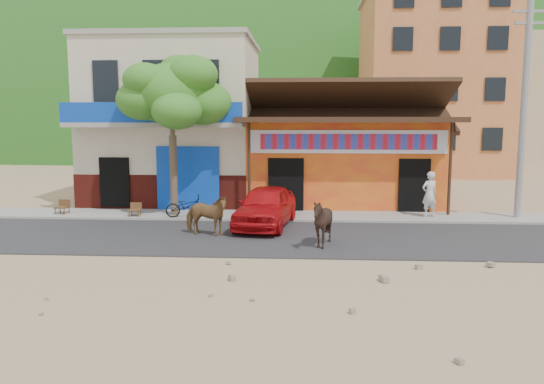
{
  "coord_description": "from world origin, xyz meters",
  "views": [
    {
      "loc": [
        0.31,
        -13.81,
        3.73
      ],
      "look_at": [
        -0.71,
        3.0,
        1.4
      ],
      "focal_mm": 35.0,
      "sensor_mm": 36.0,
      "label": 1
    }
  ],
  "objects_px": {
    "tree": "(173,135)",
    "cafe_chair_left": "(62,201)",
    "scooter": "(187,206)",
    "cafe_chair_right": "(135,204)",
    "red_car": "(266,206)",
    "pedestrian": "(429,194)",
    "cow_tan": "(206,215)",
    "utility_pole": "(524,108)",
    "cow_dark": "(322,223)"
  },
  "relations": [
    {
      "from": "cafe_chair_right",
      "to": "cow_tan",
      "type": "bearing_deg",
      "value": -44.83
    },
    {
      "from": "cow_dark",
      "to": "pedestrian",
      "type": "distance_m",
      "value": 6.18
    },
    {
      "from": "cow_dark",
      "to": "red_car",
      "type": "distance_m",
      "value": 3.4
    },
    {
      "from": "tree",
      "to": "scooter",
      "type": "xyz_separation_m",
      "value": [
        0.6,
        -0.5,
        -2.59
      ]
    },
    {
      "from": "utility_pole",
      "to": "scooter",
      "type": "xyz_separation_m",
      "value": [
        -12.2,
        -0.7,
        -3.59
      ]
    },
    {
      "from": "red_car",
      "to": "pedestrian",
      "type": "bearing_deg",
      "value": 24.89
    },
    {
      "from": "scooter",
      "to": "pedestrian",
      "type": "xyz_separation_m",
      "value": [
        8.96,
        0.62,
        0.43
      ]
    },
    {
      "from": "cow_tan",
      "to": "cafe_chair_right",
      "type": "xyz_separation_m",
      "value": [
        -3.2,
        2.76,
        -0.12
      ]
    },
    {
      "from": "utility_pole",
      "to": "pedestrian",
      "type": "distance_m",
      "value": 4.52
    },
    {
      "from": "utility_pole",
      "to": "cafe_chair_right",
      "type": "relative_size",
      "value": 8.76
    },
    {
      "from": "utility_pole",
      "to": "cafe_chair_left",
      "type": "distance_m",
      "value": 17.52
    },
    {
      "from": "scooter",
      "to": "cafe_chair_right",
      "type": "bearing_deg",
      "value": 72.85
    },
    {
      "from": "tree",
      "to": "red_car",
      "type": "xyz_separation_m",
      "value": [
        3.6,
        -1.65,
        -2.37
      ]
    },
    {
      "from": "cow_dark",
      "to": "scooter",
      "type": "height_order",
      "value": "cow_dark"
    },
    {
      "from": "cafe_chair_right",
      "to": "utility_pole",
      "type": "bearing_deg",
      "value": -1.64
    },
    {
      "from": "scooter",
      "to": "pedestrian",
      "type": "distance_m",
      "value": 8.99
    },
    {
      "from": "tree",
      "to": "cafe_chair_right",
      "type": "xyz_separation_m",
      "value": [
        -1.4,
        -0.41,
        -2.54
      ]
    },
    {
      "from": "pedestrian",
      "to": "cafe_chair_right",
      "type": "distance_m",
      "value": 10.98
    },
    {
      "from": "cow_tan",
      "to": "pedestrian",
      "type": "relative_size",
      "value": 0.91
    },
    {
      "from": "cow_dark",
      "to": "scooter",
      "type": "distance_m",
      "value": 6.29
    },
    {
      "from": "cafe_chair_right",
      "to": "scooter",
      "type": "bearing_deg",
      "value": -6.57
    },
    {
      "from": "red_car",
      "to": "cafe_chair_left",
      "type": "height_order",
      "value": "red_car"
    },
    {
      "from": "utility_pole",
      "to": "scooter",
      "type": "relative_size",
      "value": 5.1
    },
    {
      "from": "cow_tan",
      "to": "pedestrian",
      "type": "height_order",
      "value": "pedestrian"
    },
    {
      "from": "tree",
      "to": "cow_tan",
      "type": "height_order",
      "value": "tree"
    },
    {
      "from": "tree",
      "to": "pedestrian",
      "type": "relative_size",
      "value": 3.55
    },
    {
      "from": "cow_tan",
      "to": "scooter",
      "type": "xyz_separation_m",
      "value": [
        -1.2,
        2.67,
        -0.16
      ]
    },
    {
      "from": "tree",
      "to": "pedestrian",
      "type": "distance_m",
      "value": 9.8
    },
    {
      "from": "utility_pole",
      "to": "cow_tan",
      "type": "relative_size",
      "value": 5.17
    },
    {
      "from": "tree",
      "to": "cafe_chair_left",
      "type": "bearing_deg",
      "value": -178.97
    },
    {
      "from": "utility_pole",
      "to": "red_car",
      "type": "relative_size",
      "value": 1.93
    },
    {
      "from": "scooter",
      "to": "cafe_chair_right",
      "type": "xyz_separation_m",
      "value": [
        -2.0,
        0.09,
        0.04
      ]
    },
    {
      "from": "cafe_chair_left",
      "to": "tree",
      "type": "bearing_deg",
      "value": 5.07
    },
    {
      "from": "tree",
      "to": "scooter",
      "type": "relative_size",
      "value": 3.82
    },
    {
      "from": "cafe_chair_left",
      "to": "cow_tan",
      "type": "bearing_deg",
      "value": -22.6
    },
    {
      "from": "pedestrian",
      "to": "scooter",
      "type": "bearing_deg",
      "value": -17.39
    },
    {
      "from": "red_car",
      "to": "cafe_chair_right",
      "type": "relative_size",
      "value": 4.54
    },
    {
      "from": "cow_dark",
      "to": "cafe_chair_right",
      "type": "relative_size",
      "value": 1.56
    },
    {
      "from": "cafe_chair_left",
      "to": "scooter",
      "type": "bearing_deg",
      "value": -0.81
    },
    {
      "from": "utility_pole",
      "to": "red_car",
      "type": "xyz_separation_m",
      "value": [
        -9.2,
        -1.85,
        -3.37
      ]
    },
    {
      "from": "cow_tan",
      "to": "cow_dark",
      "type": "relative_size",
      "value": 1.09
    },
    {
      "from": "utility_pole",
      "to": "pedestrian",
      "type": "relative_size",
      "value": 4.73
    },
    {
      "from": "cow_tan",
      "to": "cafe_chair_left",
      "type": "bearing_deg",
      "value": 77.07
    },
    {
      "from": "red_car",
      "to": "cafe_chair_right",
      "type": "distance_m",
      "value": 5.15
    },
    {
      "from": "tree",
      "to": "cafe_chair_left",
      "type": "distance_m",
      "value": 5.03
    },
    {
      "from": "cafe_chair_left",
      "to": "pedestrian",
      "type": "bearing_deg",
      "value": 4.84
    },
    {
      "from": "cow_dark",
      "to": "pedestrian",
      "type": "relative_size",
      "value": 0.84
    },
    {
      "from": "cow_dark",
      "to": "scooter",
      "type": "relative_size",
      "value": 0.91
    },
    {
      "from": "utility_pole",
      "to": "cafe_chair_right",
      "type": "bearing_deg",
      "value": -177.52
    },
    {
      "from": "pedestrian",
      "to": "cafe_chair_left",
      "type": "bearing_deg",
      "value": -20.52
    }
  ]
}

